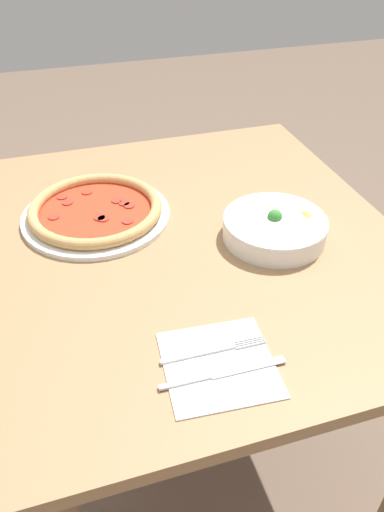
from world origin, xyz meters
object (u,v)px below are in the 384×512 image
at_px(pizza, 96,211).
at_px(knife, 218,374).
at_px(fork, 212,351).
at_px(bowl, 275,227).

relative_size(pizza, knife, 1.61).
xyz_separation_m(pizza, knife, (0.53, 0.12, -0.01)).
xyz_separation_m(pizza, fork, (0.48, 0.13, -0.01)).
distance_m(fork, knife, 0.05).
height_order(bowl, knife, bowl).
bearing_deg(knife, pizza, 103.61).
bearing_deg(fork, pizza, 105.69).
distance_m(bowl, fork, 0.37).
relative_size(fork, knife, 0.86).
bearing_deg(fork, bowl, 50.45).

